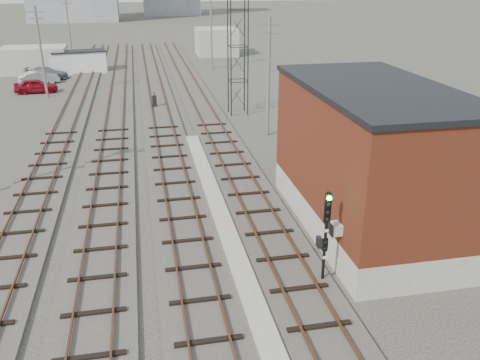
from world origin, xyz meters
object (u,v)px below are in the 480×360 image
object	(u,v)px
car_red	(36,86)
car_grey	(47,73)
car_silver	(39,78)
site_trailer	(79,62)
signal_mast	(326,231)
switch_stand	(155,101)

from	to	relation	value
car_red	car_grey	distance (m)	7.58
car_silver	car_red	bearing A→B (deg)	168.43
site_trailer	car_silver	xyz separation A→B (m)	(-4.03, -6.12, -0.67)
car_red	car_grey	size ratio (longest dim) A/B	0.89
signal_mast	car_grey	size ratio (longest dim) A/B	0.84
switch_stand	signal_mast	bearing A→B (deg)	-63.62
car_grey	site_trailer	bearing A→B (deg)	-42.58
signal_mast	car_silver	xyz separation A→B (m)	(-18.11, 44.82, -1.70)
car_red	car_silver	xyz separation A→B (m)	(-0.44, 4.80, -0.02)
site_trailer	car_grey	world-z (taller)	site_trailer
switch_stand	car_red	xyz separation A→B (m)	(-12.10, 9.21, 0.07)
car_red	switch_stand	bearing A→B (deg)	-130.14
site_trailer	switch_stand	bearing A→B (deg)	-77.00
signal_mast	car_red	bearing A→B (deg)	113.82
car_silver	car_grey	distance (m)	2.82
signal_mast	car_grey	xyz separation A→B (m)	(-17.67, 47.61, -1.72)
car_red	signal_mast	bearing A→B (deg)	-159.05
switch_stand	site_trailer	xyz separation A→B (m)	(-8.51, 20.13, 0.72)
signal_mast	site_trailer	bearing A→B (deg)	105.45
car_silver	car_grey	size ratio (longest dim) A/B	0.90
signal_mast	car_silver	distance (m)	48.37
switch_stand	car_grey	xyz separation A→B (m)	(-12.10, 16.79, 0.03)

